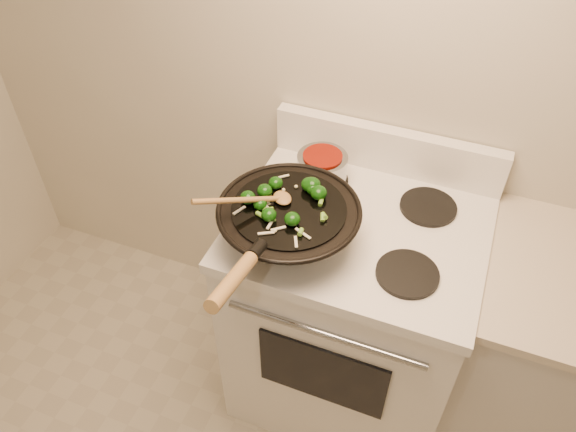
% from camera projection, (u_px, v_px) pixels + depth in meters
% --- Properties ---
extents(stove, '(0.78, 0.67, 1.08)m').
position_uv_depth(stove, '(350.00, 311.00, 2.05)').
color(stove, white).
rests_on(stove, ground).
extents(counter_unit, '(0.86, 0.62, 0.91)m').
position_uv_depth(counter_unit, '(567.00, 375.00, 1.88)').
color(counter_unit, silver).
rests_on(counter_unit, ground).
extents(wok, '(0.42, 0.69, 0.28)m').
position_uv_depth(wok, '(288.00, 223.00, 1.62)').
color(wok, black).
rests_on(wok, stove).
extents(stirfry, '(0.28, 0.28, 0.04)m').
position_uv_depth(stirfry, '(289.00, 196.00, 1.60)').
color(stirfry, '#0D3A09').
rests_on(stirfry, wok).
extents(wooden_spoon, '(0.23, 0.24, 0.10)m').
position_uv_depth(wooden_spoon, '(258.00, 199.00, 1.57)').
color(wooden_spoon, olive).
rests_on(wooden_spoon, wok).
extents(saucepan, '(0.17, 0.26, 0.10)m').
position_uv_depth(saucepan, '(322.00, 168.00, 1.84)').
color(saucepan, '#96999E').
rests_on(saucepan, stove).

